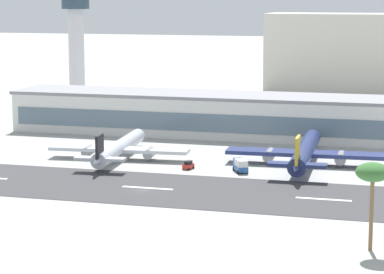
{
  "coord_description": "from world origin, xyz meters",
  "views": [
    {
      "loc": [
        61.71,
        -177.45,
        43.74
      ],
      "look_at": [
        1.23,
        38.21,
        6.09
      ],
      "focal_mm": 80.01,
      "sensor_mm": 36.0,
      "label": 1
    }
  ],
  "objects_px": {
    "terminal_building": "(242,115)",
    "airliner_black_tail_gate_0": "(118,149)",
    "service_baggage_tug_0": "(188,165)",
    "palm_tree_1": "(373,174)",
    "control_tower": "(76,41)",
    "service_box_truck_1": "(240,165)",
    "airliner_gold_tail_gate_1": "(305,153)"
  },
  "relations": [
    {
      "from": "control_tower",
      "to": "service_box_truck_1",
      "type": "bearing_deg",
      "value": -49.39
    },
    {
      "from": "service_box_truck_1",
      "to": "palm_tree_1",
      "type": "distance_m",
      "value": 69.13
    },
    {
      "from": "control_tower",
      "to": "palm_tree_1",
      "type": "xyz_separation_m",
      "value": [
        122.85,
        -159.58,
        -12.53
      ]
    },
    {
      "from": "airliner_gold_tail_gate_1",
      "to": "service_baggage_tug_0",
      "type": "bearing_deg",
      "value": 111.2
    },
    {
      "from": "airliner_gold_tail_gate_1",
      "to": "service_box_truck_1",
      "type": "height_order",
      "value": "airliner_gold_tail_gate_1"
    },
    {
      "from": "terminal_building",
      "to": "palm_tree_1",
      "type": "height_order",
      "value": "palm_tree_1"
    },
    {
      "from": "control_tower",
      "to": "service_box_truck_1",
      "type": "xyz_separation_m",
      "value": [
        87.1,
        -101.57,
        -24.15
      ]
    },
    {
      "from": "airliner_black_tail_gate_0",
      "to": "service_box_truck_1",
      "type": "xyz_separation_m",
      "value": [
        34.73,
        -6.44,
        -1.22
      ]
    },
    {
      "from": "terminal_building",
      "to": "airliner_black_tail_gate_0",
      "type": "height_order",
      "value": "terminal_building"
    },
    {
      "from": "control_tower",
      "to": "terminal_building",
      "type": "bearing_deg",
      "value": -32.57
    },
    {
      "from": "terminal_building",
      "to": "airliner_gold_tail_gate_1",
      "type": "bearing_deg",
      "value": -58.19
    },
    {
      "from": "terminal_building",
      "to": "service_box_truck_1",
      "type": "relative_size",
      "value": 22.88
    },
    {
      "from": "control_tower",
      "to": "service_baggage_tug_0",
      "type": "relative_size",
      "value": 12.29
    },
    {
      "from": "airliner_gold_tail_gate_1",
      "to": "airliner_black_tail_gate_0",
      "type": "bearing_deg",
      "value": 93.58
    },
    {
      "from": "service_box_truck_1",
      "to": "terminal_building",
      "type": "bearing_deg",
      "value": -16.03
    },
    {
      "from": "terminal_building",
      "to": "airliner_black_tail_gate_0",
      "type": "xyz_separation_m",
      "value": [
        -23.41,
        -46.73,
        -3.48
      ]
    },
    {
      "from": "airliner_gold_tail_gate_1",
      "to": "control_tower",
      "type": "bearing_deg",
      "value": 45.53
    },
    {
      "from": "control_tower",
      "to": "service_baggage_tug_0",
      "type": "distance_m",
      "value": 128.18
    },
    {
      "from": "airliner_black_tail_gate_0",
      "to": "service_baggage_tug_0",
      "type": "bearing_deg",
      "value": -112.39
    },
    {
      "from": "airliner_gold_tail_gate_1",
      "to": "palm_tree_1",
      "type": "distance_m",
      "value": 74.02
    },
    {
      "from": "control_tower",
      "to": "palm_tree_1",
      "type": "distance_m",
      "value": 201.78
    },
    {
      "from": "airliner_gold_tail_gate_1",
      "to": "service_box_truck_1",
      "type": "xyz_separation_m",
      "value": [
        -14.16,
        -12.08,
        -1.61
      ]
    },
    {
      "from": "terminal_building",
      "to": "service_baggage_tug_0",
      "type": "height_order",
      "value": "terminal_building"
    },
    {
      "from": "airliner_black_tail_gate_0",
      "to": "palm_tree_1",
      "type": "distance_m",
      "value": 96.07
    },
    {
      "from": "palm_tree_1",
      "to": "control_tower",
      "type": "bearing_deg",
      "value": 127.59
    },
    {
      "from": "terminal_building",
      "to": "control_tower",
      "type": "bearing_deg",
      "value": 147.43
    },
    {
      "from": "control_tower",
      "to": "palm_tree_1",
      "type": "height_order",
      "value": "control_tower"
    },
    {
      "from": "terminal_building",
      "to": "palm_tree_1",
      "type": "bearing_deg",
      "value": -67.05
    },
    {
      "from": "terminal_building",
      "to": "airliner_black_tail_gate_0",
      "type": "bearing_deg",
      "value": -116.61
    },
    {
      "from": "control_tower",
      "to": "service_box_truck_1",
      "type": "height_order",
      "value": "control_tower"
    },
    {
      "from": "terminal_building",
      "to": "airliner_black_tail_gate_0",
      "type": "distance_m",
      "value": 52.38
    },
    {
      "from": "control_tower",
      "to": "service_box_truck_1",
      "type": "distance_m",
      "value": 135.96
    }
  ]
}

